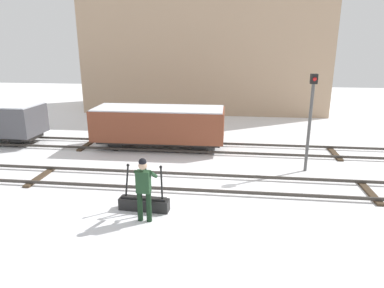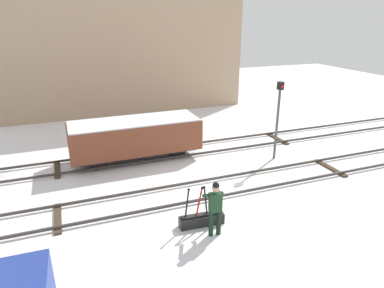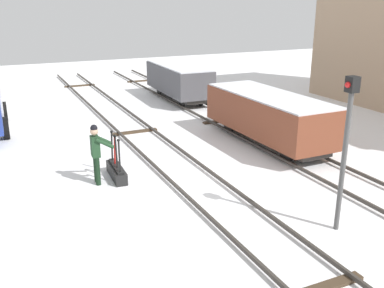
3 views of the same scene
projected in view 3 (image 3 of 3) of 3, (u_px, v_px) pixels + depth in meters
name	position (u px, v px, depth m)	size (l,w,h in m)	color
ground_plane	(193.00, 182.00, 13.56)	(60.00, 60.00, 0.00)	white
track_main_line	(193.00, 179.00, 13.52)	(44.00, 1.94, 0.18)	#38332D
track_siding_near	(304.00, 159.00, 15.22)	(44.00, 1.94, 0.18)	#38332D
switch_lever_frame	(116.00, 170.00, 13.81)	(1.54, 0.44, 1.45)	black
rail_worker	(96.00, 150.00, 13.14)	(0.56, 0.68, 1.87)	black
signal_post	(346.00, 139.00, 10.06)	(0.24, 0.32, 3.77)	#4C4C4C
freight_car_mid_siding	(269.00, 115.00, 16.81)	(6.13, 2.22, 1.97)	#2D2B28
freight_car_far_end	(179.00, 80.00, 24.35)	(5.47, 2.10, 1.98)	#2D2B28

